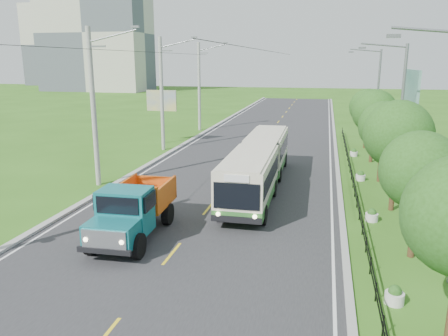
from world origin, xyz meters
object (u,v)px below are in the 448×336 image
(tree_fifth, at_px, (375,114))
(planter_mid, at_px, (360,176))
(bus, at_px, (259,162))
(pole_far, at_px, (199,86))
(planter_near, at_px, (372,216))
(planter_far, at_px, (354,153))
(tree_second, at_px, (420,174))
(streetlight_far, at_px, (376,94))
(tree_third, at_px, (398,138))
(billboard_right, at_px, (410,96))
(pole_near, at_px, (94,107))
(tree_back, at_px, (368,109))
(streetlight_mid, at_px, (399,109))
(tree_fourth, at_px, (384,129))
(billboard_left, at_px, (162,104))
(planter_front, at_px, (395,296))
(dump_truck, at_px, (133,207))
(pole_mid, at_px, (162,94))

(tree_fifth, height_order, planter_mid, tree_fifth)
(bus, bearing_deg, pole_far, 114.08)
(planter_near, height_order, bus, bus)
(pole_far, relative_size, planter_far, 14.93)
(tree_second, distance_m, streetlight_far, 25.91)
(tree_third, relative_size, billboard_right, 0.82)
(pole_near, relative_size, pole_far, 1.00)
(tree_back, bearing_deg, streetlight_mid, -86.30)
(tree_third, distance_m, tree_fourth, 6.01)
(tree_back, distance_m, planter_near, 20.46)
(pole_near, bearing_deg, tree_second, -20.74)
(planter_mid, relative_size, billboard_right, 0.09)
(planter_near, distance_m, billboard_left, 25.78)
(tree_third, xyz_separation_m, planter_front, (-1.26, -10.14, -3.70))
(pole_far, xyz_separation_m, tree_second, (18.12, -30.86, -1.57))
(pole_far, bearing_deg, tree_fourth, -46.15)
(planter_near, bearing_deg, pole_near, 169.91)
(tree_back, bearing_deg, dump_truck, -116.16)
(planter_front, bearing_deg, tree_fifth, 86.75)
(tree_fifth, distance_m, tree_back, 6.00)
(tree_third, height_order, dump_truck, tree_third)
(pole_mid, height_order, streetlight_mid, pole_mid)
(tree_fifth, relative_size, bus, 0.38)
(tree_fourth, xyz_separation_m, billboard_left, (-19.36, 9.86, 0.28))
(tree_second, height_order, planter_near, tree_second)
(pole_mid, bearing_deg, planter_near, -41.65)
(tree_third, bearing_deg, tree_second, -90.00)
(streetlight_mid, xyz_separation_m, planter_far, (-2.04, 8.00, -4.62))
(tree_third, bearing_deg, planter_far, 95.18)
(tree_second, relative_size, planter_near, 7.91)
(tree_fourth, height_order, streetlight_mid, streetlight_mid)
(pole_near, bearing_deg, tree_third, -2.71)
(billboard_left, bearing_deg, tree_fifth, -11.28)
(pole_mid, relative_size, tree_back, 1.82)
(pole_mid, bearing_deg, planter_mid, -22.54)
(billboard_right, height_order, bus, billboard_right)
(tree_fifth, bearing_deg, tree_fourth, -90.00)
(pole_mid, distance_m, planter_mid, 18.88)
(bus, bearing_deg, dump_truck, -116.69)
(pole_mid, relative_size, billboard_left, 1.92)
(tree_second, xyz_separation_m, tree_back, (0.00, 24.00, 0.13))
(planter_near, bearing_deg, tree_third, 59.59)
(pole_near, relative_size, billboard_left, 1.92)
(tree_back, xyz_separation_m, dump_truck, (-12.17, -24.78, -2.21))
(streetlight_far, bearing_deg, planter_far, -108.80)
(pole_mid, xyz_separation_m, billboard_right, (20.56, -1.00, 0.25))
(planter_mid, bearing_deg, bus, -151.10)
(tree_third, bearing_deg, planter_near, -120.41)
(planter_mid, bearing_deg, tree_second, -83.95)
(tree_second, distance_m, streetlight_mid, 11.97)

